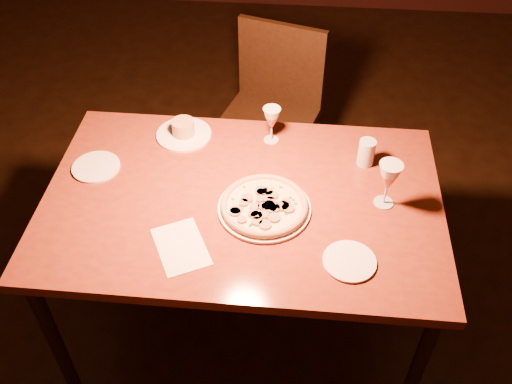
{
  "coord_description": "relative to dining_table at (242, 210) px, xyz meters",
  "views": [
    {
      "loc": [
        0.29,
        -1.36,
        2.35
      ],
      "look_at": [
        0.14,
        0.23,
        0.8
      ],
      "focal_mm": 40.0,
      "sensor_mm": 36.0,
      "label": 1
    }
  ],
  "objects": [
    {
      "name": "pizza_plate",
      "position": [
        0.09,
        -0.06,
        0.09
      ],
      "size": [
        0.35,
        0.35,
        0.04
      ],
      "color": "white",
      "rests_on": "dining_table"
    },
    {
      "name": "water_tumbler",
      "position": [
        0.48,
        0.24,
        0.13
      ],
      "size": [
        0.07,
        0.07,
        0.11
      ],
      "primitive_type": "cylinder",
      "color": "silver",
      "rests_on": "dining_table"
    },
    {
      "name": "wine_glass_right",
      "position": [
        0.54,
        0.02,
        0.17
      ],
      "size": [
        0.09,
        0.09,
        0.19
      ],
      "primitive_type": null,
      "color": "#BD5F4F",
      "rests_on": "dining_table"
    },
    {
      "name": "dining_table",
      "position": [
        0.0,
        0.0,
        0.0
      ],
      "size": [
        1.53,
        0.99,
        0.82
      ],
      "rotation": [
        0.0,
        0.0,
        -0.0
      ],
      "color": "maroon",
      "rests_on": "floor"
    },
    {
      "name": "side_plate_near",
      "position": [
        0.4,
        -0.28,
        0.08
      ],
      "size": [
        0.18,
        0.18,
        0.01
      ],
      "primitive_type": "cylinder",
      "color": "white",
      "rests_on": "dining_table"
    },
    {
      "name": "wine_glass_far",
      "position": [
        0.09,
        0.36,
        0.15
      ],
      "size": [
        0.07,
        0.07,
        0.16
      ],
      "primitive_type": null,
      "color": "#BD5F4F",
      "rests_on": "dining_table"
    },
    {
      "name": "floor",
      "position": [
        -0.1,
        -0.18,
        -0.74
      ],
      "size": [
        7.0,
        7.0,
        0.0
      ],
      "primitive_type": "plane",
      "color": "black",
      "rests_on": "ground"
    },
    {
      "name": "ramekin_saucer",
      "position": [
        -0.29,
        0.36,
        0.1
      ],
      "size": [
        0.24,
        0.24,
        0.08
      ],
      "color": "white",
      "rests_on": "dining_table"
    },
    {
      "name": "chair_far",
      "position": [
        0.05,
        0.95,
        -0.19
      ],
      "size": [
        0.59,
        0.59,
        0.98
      ],
      "rotation": [
        0.0,
        0.0,
        -0.29
      ],
      "color": "black",
      "rests_on": "floor"
    },
    {
      "name": "menu_card",
      "position": [
        -0.19,
        -0.27,
        0.07
      ],
      "size": [
        0.25,
        0.28,
        0.0
      ],
      "primitive_type": "cube",
      "rotation": [
        0.0,
        0.0,
        0.47
      ],
      "color": "white",
      "rests_on": "dining_table"
    },
    {
      "name": "pendant_light",
      "position": [
        0.0,
        0.0,
        0.81
      ],
      "size": [
        0.12,
        0.12,
        0.12
      ],
      "primitive_type": "sphere",
      "color": "#FF7C47",
      "rests_on": "ceiling"
    },
    {
      "name": "side_plate_left",
      "position": [
        -0.61,
        0.12,
        0.08
      ],
      "size": [
        0.19,
        0.19,
        0.01
      ],
      "primitive_type": "cylinder",
      "color": "white",
      "rests_on": "dining_table"
    }
  ]
}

